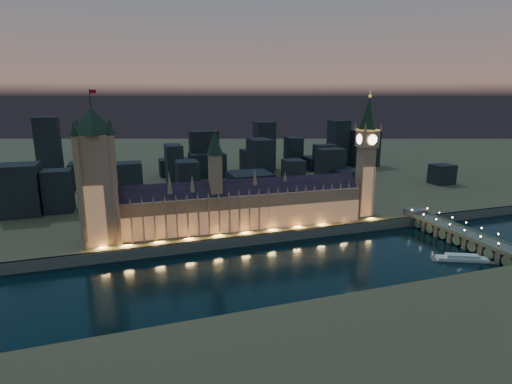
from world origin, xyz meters
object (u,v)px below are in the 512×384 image
object	(u,v)px
palace_of_westminster	(240,205)
elizabeth_tower	(367,147)
river_boat	(462,258)
victoria_tower	(97,170)
westminster_bridge	(457,235)

from	to	relation	value
palace_of_westminster	elizabeth_tower	size ratio (longest dim) A/B	1.87
palace_of_westminster	elizabeth_tower	xyz separation A→B (m)	(114.52, 0.17, 41.95)
elizabeth_tower	river_boat	distance (m)	117.90
palace_of_westminster	victoria_tower	distance (m)	109.16
victoria_tower	river_boat	size ratio (longest dim) A/B	2.64
palace_of_westminster	river_boat	world-z (taller)	palace_of_westminster
victoria_tower	elizabeth_tower	bearing A→B (deg)	0.00
victoria_tower	westminster_bridge	world-z (taller)	victoria_tower
palace_of_westminster	elizabeth_tower	world-z (taller)	elizabeth_tower
victoria_tower	westminster_bridge	bearing A→B (deg)	-14.05
palace_of_westminster	river_boat	distance (m)	165.21
elizabeth_tower	westminster_bridge	xyz separation A→B (m)	(43.20, -65.38, -62.33)
palace_of_westminster	river_boat	size ratio (longest dim) A/B	4.96
palace_of_westminster	victoria_tower	xyz separation A→B (m)	(-103.48, 0.17, 34.75)
palace_of_westminster	elizabeth_tower	distance (m)	121.96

